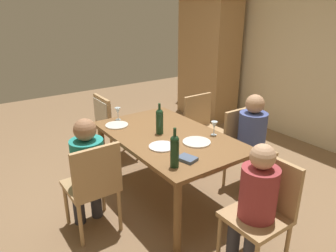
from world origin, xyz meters
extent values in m
plane|color=#846647|center=(0.00, 0.00, 0.00)|extent=(10.00, 10.00, 0.00)
cube|color=beige|center=(0.00, 2.70, 1.35)|extent=(6.40, 0.12, 2.70)
cube|color=#A87F51|center=(-1.92, 2.25, 1.05)|extent=(1.10, 0.56, 2.10)
cube|color=brown|center=(0.00, 0.00, 0.74)|extent=(1.64, 1.00, 0.04)
cylinder|color=brown|center=(-0.75, -0.43, 0.36)|extent=(0.07, 0.07, 0.72)
cylinder|color=brown|center=(0.75, -0.43, 0.36)|extent=(0.07, 0.07, 0.72)
cylinder|color=brown|center=(-0.75, 0.43, 0.36)|extent=(0.07, 0.07, 0.72)
cylinder|color=brown|center=(0.75, 0.43, 0.36)|extent=(0.07, 0.07, 0.72)
cylinder|color=tan|center=(0.56, 1.07, 0.22)|extent=(0.04, 0.04, 0.44)
cylinder|color=tan|center=(0.56, 0.69, 0.22)|extent=(0.04, 0.04, 0.44)
cylinder|color=tan|center=(0.18, 1.07, 0.22)|extent=(0.04, 0.04, 0.44)
cylinder|color=tan|center=(0.18, 0.69, 0.22)|extent=(0.04, 0.04, 0.44)
cube|color=tan|center=(0.37, 0.88, 0.46)|extent=(0.44, 0.44, 0.04)
cube|color=tan|center=(0.17, 0.88, 0.70)|extent=(0.04, 0.44, 0.44)
cylinder|color=tan|center=(-0.19, -1.07, 0.22)|extent=(0.04, 0.04, 0.44)
cylinder|color=tan|center=(-0.19, -0.69, 0.22)|extent=(0.04, 0.04, 0.44)
cylinder|color=tan|center=(0.19, -1.07, 0.22)|extent=(0.04, 0.04, 0.44)
cylinder|color=tan|center=(0.19, -0.69, 0.22)|extent=(0.04, 0.04, 0.44)
cube|color=tan|center=(0.00, -0.88, 0.46)|extent=(0.44, 0.44, 0.04)
cube|color=tan|center=(0.20, -0.88, 0.70)|extent=(0.04, 0.44, 0.44)
cylinder|color=tan|center=(1.01, -0.19, 0.22)|extent=(0.04, 0.04, 0.44)
cylinder|color=tan|center=(1.39, 0.19, 0.22)|extent=(0.04, 0.04, 0.44)
cylinder|color=tan|center=(1.01, 0.19, 0.22)|extent=(0.04, 0.04, 0.44)
cube|color=tan|center=(1.20, 0.00, 0.46)|extent=(0.44, 0.44, 0.04)
cube|color=tan|center=(1.20, 0.20, 0.70)|extent=(0.44, 0.04, 0.44)
cylinder|color=tan|center=(-0.18, 1.07, 0.22)|extent=(0.04, 0.04, 0.44)
cylinder|color=tan|center=(-0.18, 0.69, 0.22)|extent=(0.04, 0.04, 0.44)
cylinder|color=tan|center=(-0.56, 1.07, 0.22)|extent=(0.04, 0.04, 0.44)
cylinder|color=tan|center=(-0.56, 0.69, 0.22)|extent=(0.04, 0.04, 0.44)
cube|color=tan|center=(-0.37, 0.88, 0.46)|extent=(0.44, 0.44, 0.04)
cube|color=tan|center=(-0.57, 0.88, 0.70)|extent=(0.04, 0.44, 0.44)
cylinder|color=tan|center=(-1.39, 0.19, 0.22)|extent=(0.04, 0.04, 0.44)
cylinder|color=tan|center=(-1.01, 0.19, 0.22)|extent=(0.04, 0.04, 0.44)
cylinder|color=tan|center=(-1.39, -0.19, 0.22)|extent=(0.04, 0.04, 0.44)
cylinder|color=tan|center=(-1.01, -0.19, 0.22)|extent=(0.04, 0.04, 0.44)
cube|color=tan|center=(-1.20, 0.00, 0.46)|extent=(0.44, 0.44, 0.04)
cube|color=tan|center=(-1.20, -0.20, 0.70)|extent=(0.44, 0.04, 0.44)
cube|color=beige|center=(-1.20, -0.20, 0.72)|extent=(0.40, 0.07, 0.31)
cylinder|color=#33333D|center=(0.51, 0.97, 0.23)|extent=(0.11, 0.11, 0.46)
cylinder|color=#33333D|center=(0.51, 0.79, 0.23)|extent=(0.11, 0.11, 0.46)
cylinder|color=#475699|center=(0.37, 0.88, 0.70)|extent=(0.31, 0.31, 0.47)
sphere|color=tan|center=(0.37, 0.88, 1.03)|extent=(0.20, 0.20, 0.20)
cylinder|color=#33333D|center=(-0.14, -0.97, 0.23)|extent=(0.11, 0.11, 0.46)
cylinder|color=#33333D|center=(-0.14, -0.79, 0.23)|extent=(0.11, 0.11, 0.46)
cylinder|color=teal|center=(0.00, -0.88, 0.69)|extent=(0.30, 0.30, 0.46)
sphere|color=#996B4C|center=(0.00, -0.88, 1.02)|extent=(0.20, 0.20, 0.20)
cylinder|color=#33333D|center=(1.11, -0.13, 0.23)|extent=(0.11, 0.11, 0.46)
cylinder|color=#9E383D|center=(1.20, 0.00, 0.68)|extent=(0.29, 0.29, 0.44)
sphere|color=tan|center=(1.20, 0.00, 1.00)|extent=(0.19, 0.19, 0.19)
cylinder|color=#19381E|center=(-0.09, -0.05, 0.86)|extent=(0.08, 0.08, 0.22)
sphere|color=#19381E|center=(-0.09, -0.05, 0.99)|extent=(0.08, 0.08, 0.08)
cylinder|color=#19381E|center=(-0.09, -0.05, 1.04)|extent=(0.03, 0.03, 0.09)
cylinder|color=#19381E|center=(0.60, -0.35, 0.87)|extent=(0.07, 0.07, 0.23)
sphere|color=#19381E|center=(0.60, -0.35, 1.00)|extent=(0.07, 0.07, 0.07)
cylinder|color=#19381E|center=(0.60, -0.35, 1.06)|extent=(0.03, 0.03, 0.09)
cylinder|color=silver|center=(0.27, 0.39, 0.76)|extent=(0.06, 0.06, 0.00)
cylinder|color=silver|center=(0.27, 0.39, 0.80)|extent=(0.01, 0.01, 0.07)
cone|color=silver|center=(0.27, 0.39, 0.87)|extent=(0.07, 0.07, 0.07)
cylinder|color=silver|center=(-0.72, -0.21, 0.76)|extent=(0.06, 0.06, 0.00)
cylinder|color=silver|center=(-0.72, -0.21, 0.80)|extent=(0.01, 0.01, 0.07)
cone|color=silver|center=(-0.72, -0.21, 0.87)|extent=(0.07, 0.07, 0.07)
cylinder|color=silver|center=(-0.55, -0.32, 0.76)|extent=(0.25, 0.25, 0.01)
cylinder|color=silver|center=(0.32, 0.12, 0.76)|extent=(0.28, 0.28, 0.01)
cylinder|color=white|center=(0.21, -0.22, 0.76)|extent=(0.25, 0.25, 0.01)
cube|color=#4C5B75|center=(0.56, -0.19, 0.77)|extent=(0.19, 0.16, 0.03)
cube|color=brown|center=(-1.20, 0.35, 0.11)|extent=(0.29, 0.16, 0.22)
camera|label=1|loc=(2.50, -1.76, 2.04)|focal=34.04mm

